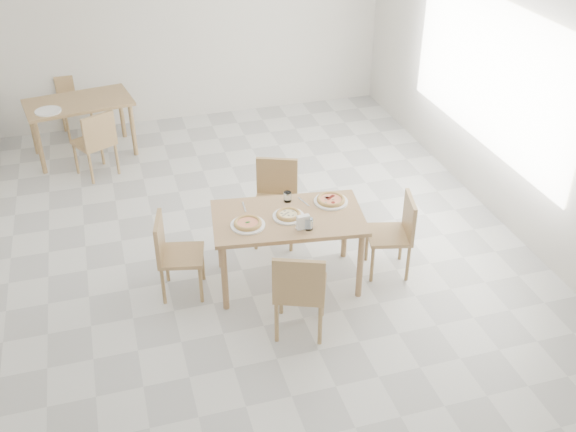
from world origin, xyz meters
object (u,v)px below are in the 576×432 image
object	(u,v)px
main_table	(288,224)
chair_south	(300,288)
chair_west	(172,251)
chair_back_n	(74,101)
plate_margherita	(248,225)
plate_pepperoni	(331,201)
plate_empty	(48,111)
pizza_mushroom	(288,214)
chair_back_s	(96,140)
chair_north	(276,195)
chair_east	(397,230)
second_table	(79,108)
pizza_pepperoni	(331,199)
plate_mushroom	(288,216)
tumbler_b	(288,197)
pizza_margherita	(248,223)
tumbler_a	(309,224)
napkin_holder	(303,223)

from	to	relation	value
main_table	chair_south	world-z (taller)	chair_south
chair_west	chair_back_n	xyz separation A→B (m)	(-0.80, 4.00, -0.01)
plate_margherita	plate_pepperoni	size ratio (longest dim) A/B	0.97
chair_west	plate_empty	world-z (taller)	chair_west
pizza_mushroom	chair_back_s	xyz separation A→B (m)	(-1.63, 2.73, -0.28)
chair_north	pizza_mushroom	distance (m)	0.87
chair_west	chair_east	distance (m)	2.17
second_table	chair_back_s	distance (m)	0.71
chair_west	plate_margherita	bearing A→B (deg)	-93.48
main_table	chair_east	bearing A→B (deg)	1.23
plate_empty	pizza_pepperoni	bearing A→B (deg)	-49.09
plate_mushroom	plate_pepperoni	distance (m)	0.49
chair_south	plate_mushroom	size ratio (longest dim) A/B	3.01
chair_south	plate_mushroom	bearing A→B (deg)	-77.50
chair_north	plate_pepperoni	xyz separation A→B (m)	(0.36, -0.68, 0.25)
chair_north	tumbler_b	world-z (taller)	chair_north
chair_south	chair_back_n	distance (m)	5.21
chair_east	chair_back_n	distance (m)	5.18
plate_mushroom	pizza_margherita	xyz separation A→B (m)	(-0.40, -0.04, 0.02)
chair_north	pizza_pepperoni	xyz separation A→B (m)	(0.36, -0.68, 0.27)
plate_margherita	chair_back_n	world-z (taller)	chair_back_n
chair_east	second_table	world-z (taller)	chair_east
chair_south	pizza_margherita	xyz separation A→B (m)	(-0.27, 0.72, 0.27)
chair_south	chair_east	xyz separation A→B (m)	(1.20, 0.65, -0.04)
chair_east	chair_back_s	bearing A→B (deg)	-122.66
chair_south	second_table	size ratio (longest dim) A/B	0.63
pizza_pepperoni	second_table	size ratio (longest dim) A/B	0.21
chair_north	tumbler_a	bearing A→B (deg)	-67.23
plate_empty	chair_back_s	bearing A→B (deg)	-39.79
chair_east	plate_mushroom	distance (m)	1.11
chair_back_s	chair_south	bearing A→B (deg)	85.87
plate_mushroom	pizza_mushroom	size ratio (longest dim) A/B	1.21
pizza_mushroom	second_table	distance (m)	3.86
chair_east	plate_margherita	xyz separation A→B (m)	(-1.47, 0.07, 0.28)
chair_east	napkin_holder	xyz separation A→B (m)	(-1.00, -0.12, 0.34)
pizza_margherita	chair_west	bearing A→B (deg)	163.70
tumbler_b	plate_empty	distance (m)	3.64
plate_mushroom	pizza_margherita	distance (m)	0.40
main_table	chair_back_n	bearing A→B (deg)	122.33
plate_pepperoni	second_table	bearing A→B (deg)	124.65
plate_margherita	chair_back_n	bearing A→B (deg)	109.40
main_table	plate_empty	xyz separation A→B (m)	(-2.15, 3.15, 0.10)
chair_south	pizza_pepperoni	xyz separation A→B (m)	(0.59, 0.90, 0.27)
plate_margherita	pizza_mushroom	xyz separation A→B (m)	(0.40, 0.04, 0.02)
plate_pepperoni	chair_south	bearing A→B (deg)	-123.38
plate_margherita	tumbler_a	size ratio (longest dim) A/B	3.00
chair_south	plate_mushroom	xyz separation A→B (m)	(0.12, 0.75, 0.24)
plate_pepperoni	pizza_mushroom	size ratio (longest dim) A/B	1.34
chair_east	plate_empty	bearing A→B (deg)	-121.70
napkin_holder	pizza_pepperoni	bearing A→B (deg)	39.12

